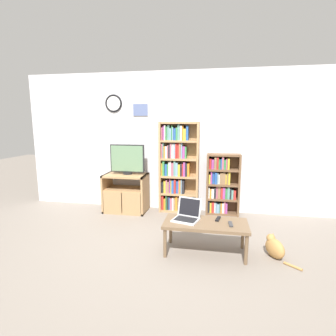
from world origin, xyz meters
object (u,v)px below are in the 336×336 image
(remote_far_from_laptop, at_px, (231,224))
(television, at_px, (127,159))
(bookshelf_tall, at_px, (177,169))
(bookshelf_short, at_px, (221,185))
(cat, at_px, (274,247))
(remote_near_laptop, at_px, (218,219))
(tv_stand, at_px, (126,193))
(laptop, at_px, (187,214))
(coffee_table, at_px, (206,225))

(remote_far_from_laptop, bearing_deg, television, 138.36)
(bookshelf_tall, xyz_separation_m, remote_far_from_laptop, (0.90, -1.57, -0.39))
(bookshelf_tall, relative_size, remote_far_from_laptop, 10.36)
(bookshelf_short, height_order, remote_far_from_laptop, bookshelf_short)
(remote_far_from_laptop, xyz_separation_m, cat, (0.55, 0.07, -0.30))
(bookshelf_short, xyz_separation_m, remote_near_laptop, (-0.07, -1.41, -0.12))
(bookshelf_tall, distance_m, cat, 2.19)
(tv_stand, distance_m, bookshelf_tall, 1.07)
(remote_far_from_laptop, height_order, cat, remote_far_from_laptop)
(remote_near_laptop, bearing_deg, remote_far_from_laptop, -32.80)
(laptop, xyz_separation_m, remote_near_laptop, (0.40, 0.07, -0.06))
(tv_stand, distance_m, remote_far_from_laptop, 2.33)
(bookshelf_short, relative_size, remote_far_from_laptop, 6.88)
(television, xyz_separation_m, coffee_table, (1.51, -1.41, -0.62))
(television, height_order, bookshelf_tall, bookshelf_tall)
(television, distance_m, remote_near_laptop, 2.18)
(tv_stand, height_order, television, television)
(coffee_table, bearing_deg, television, 137.14)
(bookshelf_tall, relative_size, coffee_table, 1.58)
(tv_stand, distance_m, laptop, 1.85)
(bookshelf_tall, bearing_deg, remote_near_laptop, -62.14)
(television, height_order, laptop, television)
(television, xyz_separation_m, bookshelf_tall, (0.92, 0.13, -0.18))
(coffee_table, distance_m, remote_far_from_laptop, 0.32)
(coffee_table, xyz_separation_m, remote_far_from_laptop, (0.31, -0.03, 0.05))
(television, bearing_deg, remote_far_from_laptop, -38.30)
(bookshelf_tall, distance_m, remote_near_laptop, 1.65)
(remote_near_laptop, relative_size, remote_far_from_laptop, 1.02)
(coffee_table, bearing_deg, bookshelf_short, 81.76)
(bookshelf_short, bearing_deg, cat, -66.93)
(television, distance_m, cat, 2.87)
(tv_stand, distance_m, cat, 2.76)
(bookshelf_tall, xyz_separation_m, coffee_table, (0.59, -1.54, -0.44))
(bookshelf_short, height_order, cat, bookshelf_short)
(bookshelf_short, relative_size, coffee_table, 1.05)
(tv_stand, height_order, laptop, tv_stand)
(bookshelf_tall, bearing_deg, television, -171.99)
(laptop, relative_size, cat, 0.84)
(laptop, relative_size, remote_near_laptop, 2.33)
(bookshelf_tall, bearing_deg, remote_far_from_laptop, -60.13)
(television, height_order, bookshelf_short, television)
(television, height_order, coffee_table, television)
(bookshelf_short, relative_size, cat, 2.43)
(remote_near_laptop, xyz_separation_m, cat, (0.70, -0.08, -0.30))
(bookshelf_tall, relative_size, remote_near_laptop, 10.15)
(cat, bearing_deg, television, 121.81)
(laptop, bearing_deg, bookshelf_short, 88.42)
(laptop, height_order, cat, laptop)
(cat, bearing_deg, bookshelf_tall, 105.87)
(tv_stand, xyz_separation_m, laptop, (1.31, -1.31, 0.12))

